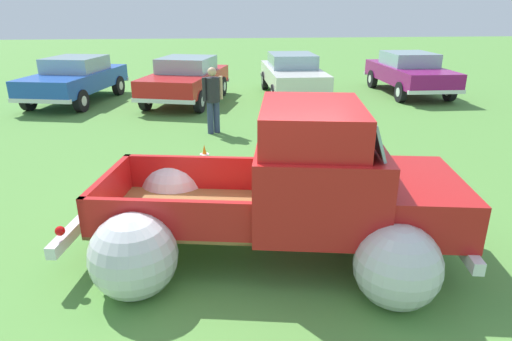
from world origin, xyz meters
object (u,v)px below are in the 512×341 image
at_px(lane_cone_0, 205,162).
at_px(show_car_3, 409,72).
at_px(show_car_1, 186,78).
at_px(show_car_0, 75,78).
at_px(vintage_pickup_truck, 295,198).
at_px(spectator_0, 213,96).
at_px(show_car_2, 292,73).

bearing_deg(lane_cone_0, show_car_3, 46.75).
bearing_deg(show_car_1, show_car_0, -80.96).
height_order(show_car_3, lane_cone_0, show_car_3).
xyz_separation_m(vintage_pickup_truck, show_car_3, (6.02, 10.37, 0.03)).
relative_size(vintage_pickup_truck, lane_cone_0, 7.73).
distance_m(show_car_0, show_car_1, 3.59).
bearing_deg(spectator_0, show_car_1, 167.92).
bearing_deg(spectator_0, vintage_pickup_truck, -15.07).
bearing_deg(show_car_1, show_car_2, 117.50).
xyz_separation_m(vintage_pickup_truck, spectator_0, (-0.94, 5.81, 0.15)).
xyz_separation_m(show_car_1, show_car_2, (3.59, 0.72, 0.00)).
relative_size(show_car_1, show_car_3, 1.02).
relative_size(show_car_0, show_car_1, 1.01).
bearing_deg(show_car_3, vintage_pickup_truck, -29.35).
distance_m(show_car_2, spectator_0, 5.32).
distance_m(vintage_pickup_truck, show_car_2, 10.51).
bearing_deg(vintage_pickup_truck, lane_cone_0, 122.00).
bearing_deg(vintage_pickup_truck, spectator_0, 108.88).
distance_m(show_car_0, show_car_2, 7.16).
bearing_deg(show_car_2, show_car_1, -77.87).
distance_m(show_car_0, show_car_3, 11.35).
xyz_separation_m(show_car_0, spectator_0, (4.39, -4.25, 0.13)).
relative_size(show_car_1, spectator_0, 2.80).
relative_size(vintage_pickup_truck, show_car_0, 1.07).
xyz_separation_m(vintage_pickup_truck, show_car_1, (-1.76, 9.63, 0.02)).
relative_size(show_car_0, spectator_0, 2.83).
distance_m(show_car_1, lane_cone_0, 6.91).
bearing_deg(vintage_pickup_truck, show_car_0, 127.57).
height_order(show_car_1, lane_cone_0, show_car_1).
bearing_deg(show_car_1, show_car_3, 111.55).
distance_m(show_car_0, lane_cone_0, 8.44).
xyz_separation_m(show_car_0, show_car_2, (7.16, 0.28, 0.00)).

